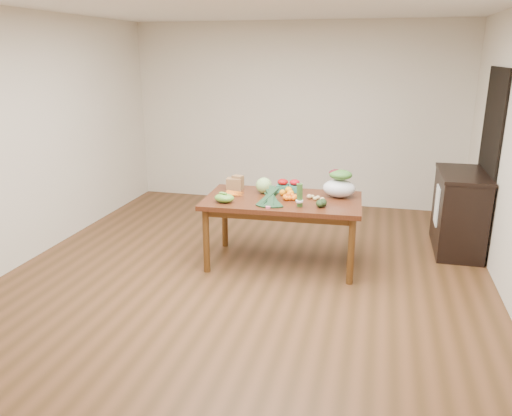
% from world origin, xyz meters
% --- Properties ---
extents(floor, '(6.00, 6.00, 0.00)m').
position_xyz_m(floor, '(0.00, 0.00, 0.00)').
color(floor, brown).
rests_on(floor, ground).
extents(room_walls, '(5.02, 6.02, 2.70)m').
position_xyz_m(room_walls, '(0.00, 0.00, 1.35)').
color(room_walls, silver).
rests_on(room_walls, floor).
extents(dining_table, '(1.71, 1.00, 0.75)m').
position_xyz_m(dining_table, '(0.29, 0.57, 0.38)').
color(dining_table, '#472110').
rests_on(dining_table, floor).
extents(doorway_dark, '(0.02, 1.00, 2.10)m').
position_xyz_m(doorway_dark, '(2.48, 1.60, 1.05)').
color(doorway_dark, black).
rests_on(doorway_dark, floor).
extents(cabinet, '(0.52, 1.02, 0.94)m').
position_xyz_m(cabinet, '(2.22, 1.47, 0.47)').
color(cabinet, black).
rests_on(cabinet, floor).
extents(dish_towel, '(0.02, 0.28, 0.45)m').
position_xyz_m(dish_towel, '(1.96, 1.40, 0.55)').
color(dish_towel, white).
rests_on(dish_towel, cabinet).
extents(paper_bag, '(0.24, 0.20, 0.16)m').
position_xyz_m(paper_bag, '(-0.32, 0.80, 0.83)').
color(paper_bag, olive).
rests_on(paper_bag, dining_table).
extents(cabbage, '(0.18, 0.18, 0.18)m').
position_xyz_m(cabbage, '(0.05, 0.73, 0.84)').
color(cabbage, '#A8D67B').
rests_on(cabbage, dining_table).
extents(strawberry_basket_a, '(0.13, 0.13, 0.11)m').
position_xyz_m(strawberry_basket_a, '(0.24, 0.84, 0.81)').
color(strawberry_basket_a, '#AF0B0E').
rests_on(strawberry_basket_a, dining_table).
extents(strawberry_basket_b, '(0.13, 0.13, 0.11)m').
position_xyz_m(strawberry_basket_b, '(0.37, 0.87, 0.81)').
color(strawberry_basket_b, red).
rests_on(strawberry_basket_b, dining_table).
extents(orange_a, '(0.07, 0.07, 0.07)m').
position_xyz_m(orange_a, '(0.27, 0.68, 0.78)').
color(orange_a, orange).
rests_on(orange_a, dining_table).
extents(orange_b, '(0.08, 0.08, 0.08)m').
position_xyz_m(orange_b, '(0.32, 0.76, 0.79)').
color(orange_b, orange).
rests_on(orange_b, dining_table).
extents(orange_c, '(0.08, 0.08, 0.08)m').
position_xyz_m(orange_c, '(0.36, 0.66, 0.79)').
color(orange_c, '#FFAB0F').
rests_on(orange_c, dining_table).
extents(mandarin_cluster, '(0.19, 0.19, 0.09)m').
position_xyz_m(mandarin_cluster, '(0.36, 0.54, 0.79)').
color(mandarin_cluster, '#FA5B0F').
rests_on(mandarin_cluster, dining_table).
extents(carrots, '(0.23, 0.20, 0.03)m').
position_xyz_m(carrots, '(-0.25, 0.59, 0.76)').
color(carrots, orange).
rests_on(carrots, dining_table).
extents(snap_pea_bag, '(0.21, 0.16, 0.10)m').
position_xyz_m(snap_pea_bag, '(-0.27, 0.28, 0.80)').
color(snap_pea_bag, '#569131').
rests_on(snap_pea_bag, dining_table).
extents(kale_bunch, '(0.34, 0.41, 0.16)m').
position_xyz_m(kale_bunch, '(0.21, 0.29, 0.83)').
color(kale_bunch, black).
rests_on(kale_bunch, dining_table).
extents(asparagus_bundle, '(0.09, 0.12, 0.26)m').
position_xyz_m(asparagus_bundle, '(0.52, 0.30, 0.88)').
color(asparagus_bundle, '#457F3A').
rests_on(asparagus_bundle, dining_table).
extents(potato_a, '(0.06, 0.05, 0.05)m').
position_xyz_m(potato_a, '(0.57, 0.63, 0.77)').
color(potato_a, tan).
rests_on(potato_a, dining_table).
extents(potato_b, '(0.05, 0.04, 0.04)m').
position_xyz_m(potato_b, '(0.64, 0.59, 0.77)').
color(potato_b, '#DBCB7E').
rests_on(potato_b, dining_table).
extents(potato_c, '(0.05, 0.04, 0.04)m').
position_xyz_m(potato_c, '(0.66, 0.63, 0.77)').
color(potato_c, tan).
rests_on(potato_c, dining_table).
extents(potato_d, '(0.05, 0.04, 0.04)m').
position_xyz_m(potato_d, '(0.60, 0.65, 0.77)').
color(potato_d, tan).
rests_on(potato_d, dining_table).
extents(potato_e, '(0.05, 0.05, 0.04)m').
position_xyz_m(potato_e, '(0.72, 0.56, 0.77)').
color(potato_e, '#DAC57D').
rests_on(potato_e, dining_table).
extents(avocado_a, '(0.11, 0.13, 0.08)m').
position_xyz_m(avocado_a, '(0.72, 0.35, 0.79)').
color(avocado_a, black).
rests_on(avocado_a, dining_table).
extents(avocado_b, '(0.11, 0.13, 0.08)m').
position_xyz_m(avocado_b, '(0.75, 0.39, 0.79)').
color(avocado_b, black).
rests_on(avocado_b, dining_table).
extents(salad_bag, '(0.36, 0.28, 0.27)m').
position_xyz_m(salad_bag, '(0.87, 0.77, 0.89)').
color(salad_bag, silver).
rests_on(salad_bag, dining_table).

